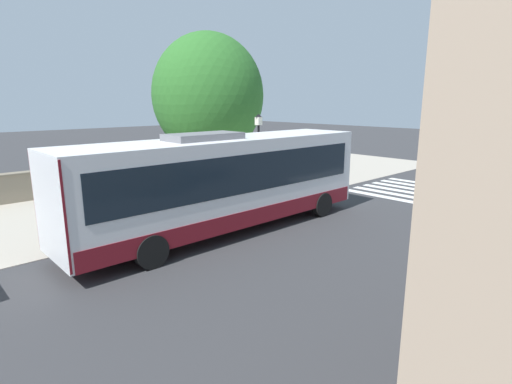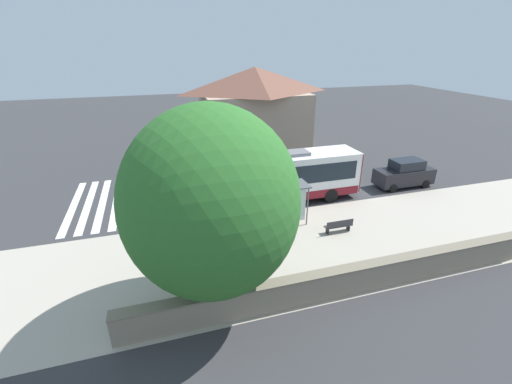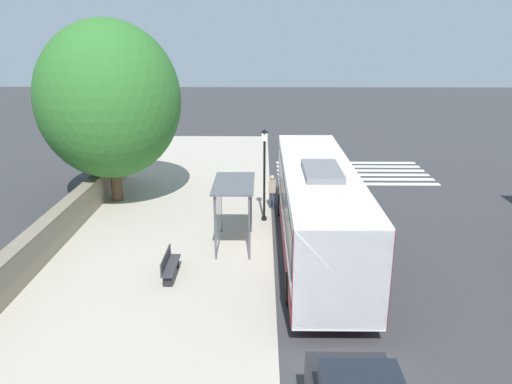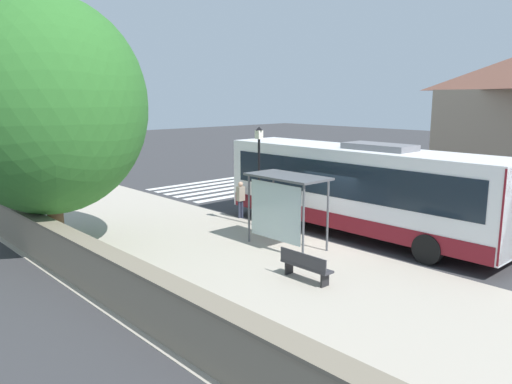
{
  "view_description": "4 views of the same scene",
  "coord_description": "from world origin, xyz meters",
  "px_view_note": "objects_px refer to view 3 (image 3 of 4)",
  "views": [
    {
      "loc": [
        12.68,
        -9.15,
        4.67
      ],
      "look_at": [
        1.05,
        1.67,
        1.06
      ],
      "focal_mm": 28.0,
      "sensor_mm": 36.0,
      "label": 1
    },
    {
      "loc": [
        -19.32,
        7.56,
        10.6
      ],
      "look_at": [
        -1.21,
        2.05,
        2.24
      ],
      "focal_mm": 24.0,
      "sensor_mm": 36.0,
      "label": 2
    },
    {
      "loc": [
        -0.46,
        -17.9,
        8.11
      ],
      "look_at": [
        -0.7,
        2.87,
        1.42
      ],
      "focal_mm": 35.0,
      "sensor_mm": 36.0,
      "label": 3
    },
    {
      "loc": [
        -14.09,
        -11.66,
        5.34
      ],
      "look_at": [
        -1.61,
        1.92,
        1.8
      ],
      "focal_mm": 35.0,
      "sensor_mm": 36.0,
      "label": 4
    }
  ],
  "objects_px": {
    "bus": "(318,207)",
    "pedestrian": "(272,189)",
    "bench": "(169,265)",
    "shade_tree": "(109,100)",
    "bus_shelter": "(230,194)",
    "street_lamp_near": "(264,168)"
  },
  "relations": [
    {
      "from": "bus_shelter",
      "to": "bench",
      "type": "relative_size",
      "value": 1.71
    },
    {
      "from": "bench",
      "to": "bus",
      "type": "bearing_deg",
      "value": 20.93
    },
    {
      "from": "bus",
      "to": "bench",
      "type": "height_order",
      "value": "bus"
    },
    {
      "from": "bus_shelter",
      "to": "pedestrian",
      "type": "xyz_separation_m",
      "value": [
        1.72,
        4.36,
        -1.15
      ]
    },
    {
      "from": "bench",
      "to": "shade_tree",
      "type": "distance_m",
      "value": 10.23
    },
    {
      "from": "bench",
      "to": "shade_tree",
      "type": "bearing_deg",
      "value": 116.43
    },
    {
      "from": "bus_shelter",
      "to": "shade_tree",
      "type": "distance_m",
      "value": 8.62
    },
    {
      "from": "bus_shelter",
      "to": "shade_tree",
      "type": "height_order",
      "value": "shade_tree"
    },
    {
      "from": "pedestrian",
      "to": "street_lamp_near",
      "type": "relative_size",
      "value": 0.4
    },
    {
      "from": "bus",
      "to": "shade_tree",
      "type": "xyz_separation_m",
      "value": [
        -9.33,
        6.2,
        3.14
      ]
    },
    {
      "from": "pedestrian",
      "to": "street_lamp_near",
      "type": "height_order",
      "value": "street_lamp_near"
    },
    {
      "from": "street_lamp_near",
      "to": "pedestrian",
      "type": "bearing_deg",
      "value": 76.5
    },
    {
      "from": "pedestrian",
      "to": "shade_tree",
      "type": "xyz_separation_m",
      "value": [
        -7.75,
        1.08,
        4.05
      ]
    },
    {
      "from": "bus",
      "to": "bench",
      "type": "xyz_separation_m",
      "value": [
        -5.25,
        -2.01,
        -1.4
      ]
    },
    {
      "from": "bus",
      "to": "shade_tree",
      "type": "bearing_deg",
      "value": 146.4
    },
    {
      "from": "pedestrian",
      "to": "bench",
      "type": "relative_size",
      "value": 0.95
    },
    {
      "from": "bus",
      "to": "pedestrian",
      "type": "relative_size",
      "value": 7.14
    },
    {
      "from": "bus_shelter",
      "to": "street_lamp_near",
      "type": "height_order",
      "value": "street_lamp_near"
    },
    {
      "from": "bench",
      "to": "shade_tree",
      "type": "relative_size",
      "value": 0.2
    },
    {
      "from": "bus",
      "to": "shade_tree",
      "type": "height_order",
      "value": "shade_tree"
    },
    {
      "from": "bench",
      "to": "street_lamp_near",
      "type": "height_order",
      "value": "street_lamp_near"
    },
    {
      "from": "bench",
      "to": "bus_shelter",
      "type": "bearing_deg",
      "value": 54.89
    }
  ]
}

